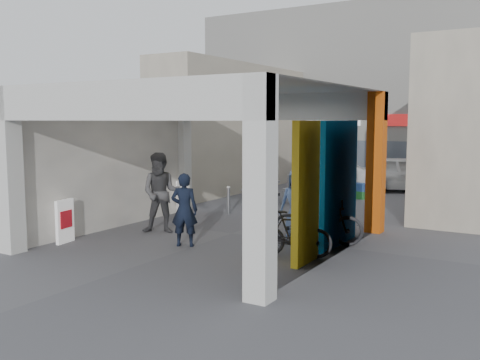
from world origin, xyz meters
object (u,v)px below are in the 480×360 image
Objects in this scene: man_with_dog at (184,210)px; bicycle_rear at (294,234)px; man_elderly at (296,203)px; bicycle_front at (317,221)px; cafe_set at (270,193)px; white_van at (406,174)px; man_crates at (344,172)px; produce_stand at (262,193)px; border_collie at (266,228)px; man_back_turned at (161,193)px.

bicycle_rear is at bearing 165.22° from man_with_dog.
bicycle_front is (0.78, -0.57, -0.28)m from man_elderly.
cafe_set is 0.38× the size of white_van.
man_elderly is at bearing 112.70° from man_crates.
produce_stand is 6.26m from white_van.
bicycle_rear is at bearing -58.46° from cafe_set.
cafe_set is at bearing 15.64° from bicycle_rear.
man_crates is at bearing 76.83° from border_collie.
border_collie is 0.36× the size of man_with_dog.
cafe_set is at bearing 115.52° from man_elderly.
white_van is at bearing -122.97° from man_with_dog.
bicycle_rear is 0.39× the size of white_van.
man_elderly is (1.71, 2.21, -0.00)m from man_with_dog.
produce_stand is at bearing 146.20° from cafe_set.
man_with_dog reaches higher than man_elderly.
cafe_set is at bearing 60.80° from man_back_turned.
border_collie is 8.34m from man_crates.
border_collie is at bearing 108.19° from man_crates.
man_elderly reaches higher than produce_stand.
man_back_turned reaches higher than produce_stand.
man_with_dog is at bearing -78.94° from cafe_set.
white_van is at bearing 79.36° from man_elderly.
produce_stand is at bearing 99.01° from border_collie.
border_collie is at bearing -147.93° from man_with_dog.
border_collie is 2.12m from man_with_dog.
man_with_dog is 2.55m from bicycle_rear.
bicycle_rear reaches higher than produce_stand.
cafe_set is at bearing 126.35° from white_van.
produce_stand is at bearing 70.34° from man_crates.
man_back_turned is 0.99× the size of bicycle_front.
man_elderly is 2.02m from bicycle_rear.
man_back_turned is 3.91m from bicycle_rear.
border_collie is 0.29× the size of bicycle_front.
man_crates is 0.84× the size of bicycle_front.
bicycle_rear is (3.77, -6.14, 0.14)m from cafe_set.
man_back_turned is (0.37, -5.98, 0.72)m from produce_stand.
man_elderly is 0.80× the size of bicycle_front.
border_collie is 10.24m from white_van.
produce_stand is 7.06m from man_with_dog.
produce_stand is 6.68m from bicycle_front.
bicycle_rear is (1.34, -1.30, 0.24)m from border_collie.
man_back_turned is at bearing -55.77° from man_with_dog.
produce_stand is 1.83× the size of border_collie.
man_with_dog reaches higher than bicycle_front.
man_crates reaches higher than bicycle_front.
cafe_set and bicycle_rear have the same top height.
border_collie is 0.14× the size of white_van.
border_collie is 0.30× the size of man_back_turned.
man_with_dog is 1.00× the size of man_elderly.
man_back_turned is (-2.50, -0.84, 0.77)m from border_collie.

